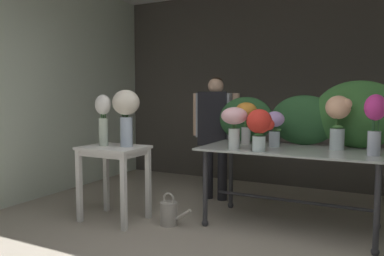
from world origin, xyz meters
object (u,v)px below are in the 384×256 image
Objects in this scene: display_table_glass at (292,161)px; vase_blush_carnations at (234,121)px; florist at (215,124)px; vase_cream_lisianthus_tall at (126,110)px; vase_magenta_snapdragons at (375,119)px; vase_white_roses_tall at (103,116)px; watering_can at (169,213)px; vase_peach_freesia at (338,117)px; side_table_white at (114,158)px; vase_lilac_hydrangea at (275,126)px; vase_sunset_lilies at (246,116)px; vase_scarlet_ranunculus at (260,126)px.

vase_blush_carnations reaches higher than display_table_glass.
florist is 1.32m from vase_cream_lisianthus_tall.
vase_magenta_snapdragons is 2.66m from vase_white_roses_tall.
vase_cream_lisianthus_tall is (-1.60, -0.58, 0.50)m from display_table_glass.
florist is 1.40m from watering_can.
vase_blush_carnations is 0.70× the size of vase_cream_lisianthus_tall.
vase_blush_carnations is (-0.91, -0.43, -0.05)m from vase_peach_freesia.
side_table_white is 2.33m from vase_peach_freesia.
side_table_white is 2.57m from vase_magenta_snapdragons.
display_table_glass is at bearing 18.73° from vase_white_roses_tall.
vase_lilac_hydrangea reaches higher than watering_can.
vase_cream_lisianthus_tall is at bearing -145.55° from vase_sunset_lilies.
side_table_white is 0.46m from vase_white_roses_tall.
vase_cream_lisianthus_tall is at bearing 10.76° from vase_white_roses_tall.
florist is 2.96× the size of vase_peach_freesia.
side_table_white is at bearing -160.65° from vase_peach_freesia.
vase_peach_freesia is 2.40m from vase_white_roses_tall.
side_table_white is at bearing -168.12° from watering_can.
vase_peach_freesia is 1.01m from vase_blush_carnations.
vase_magenta_snapdragons is (0.94, -0.18, 0.11)m from vase_lilac_hydrangea.
vase_scarlet_ranunculus reaches higher than display_table_glass.
watering_can is (-0.94, -0.57, -0.90)m from vase_lilac_hydrangea.
vase_peach_freesia reaches higher than watering_can.
vase_white_roses_tall is at bearing -121.41° from florist.
watering_can is at bearing 9.80° from vase_white_roses_tall.
side_table_white is 2.27× the size of watering_can.
vase_sunset_lilies is (1.20, 0.78, 0.44)m from side_table_white.
vase_peach_freesia is 1.16× the size of vase_sunset_lilies.
vase_lilac_hydrangea reaches higher than side_table_white.
vase_cream_lisianthus_tall reaches higher than watering_can.
vase_magenta_snapdragons is at bearing 11.77° from side_table_white.
display_table_glass is 0.70m from vase_sunset_lilies.
vase_scarlet_ranunculus is at bearing 11.49° from side_table_white.
vase_blush_carnations reaches higher than side_table_white.
vase_scarlet_ranunculus reaches higher than side_table_white.
florist is 3.45× the size of vase_sunset_lilies.
florist reaches higher than vase_sunset_lilies.
vase_peach_freesia is at bearing 34.77° from vase_scarlet_ranunculus.
side_table_white is at bearing -165.26° from vase_blush_carnations.
watering_can is at bearing -162.60° from vase_blush_carnations.
vase_scarlet_ranunculus is at bearing -57.67° from vase_sunset_lilies.
vase_magenta_snapdragons reaches higher than vase_scarlet_ranunculus.
florist is 0.75m from vase_sunset_lilies.
vase_lilac_hydrangea is (0.34, -0.09, -0.09)m from vase_sunset_lilies.
vase_blush_carnations is (-0.30, -0.37, 0.06)m from vase_lilac_hydrangea.
vase_peach_freesia is 0.62m from vase_lilac_hydrangea.
display_table_glass is at bearing 24.11° from watering_can.
watering_can is (0.74, 0.13, -0.99)m from vase_white_roses_tall.
florist reaches higher than vase_peach_freesia.
vase_white_roses_tall reaches higher than vase_scarlet_ranunculus.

